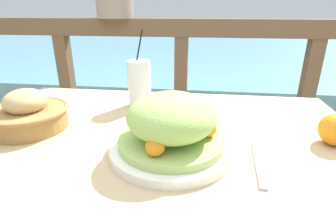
{
  "coord_description": "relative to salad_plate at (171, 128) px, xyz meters",
  "views": [
    {
      "loc": [
        0.11,
        -0.59,
        1.04
      ],
      "look_at": [
        0.03,
        0.04,
        0.78
      ],
      "focal_mm": 28.0,
      "sensor_mm": 36.0,
      "label": 1
    }
  ],
  "objects": [
    {
      "name": "railing_fence",
      "position": [
        -0.05,
        0.9,
        -0.1
      ],
      "size": [
        2.8,
        0.08,
        0.99
      ],
      "color": "brown",
      "rests_on": "ground_plane"
    },
    {
      "name": "salad_plate",
      "position": [
        0.0,
        0.0,
        0.0
      ],
      "size": [
        0.29,
        0.29,
        0.14
      ],
      "color": "white",
      "rests_on": "patio_table"
    },
    {
      "name": "patio_table",
      "position": [
        -0.05,
        0.06,
        -0.16
      ],
      "size": [
        1.1,
        0.8,
        0.72
      ],
      "color": "tan",
      "rests_on": "ground_plane"
    },
    {
      "name": "sea_backdrop",
      "position": [
        -0.05,
        3.4,
        -0.56
      ],
      "size": [
        12.0,
        4.0,
        0.45
      ],
      "color": "#568EA8",
      "rests_on": "ground_plane"
    },
    {
      "name": "bread_basket",
      "position": [
        -0.41,
        0.08,
        -0.02
      ],
      "size": [
        0.22,
        0.22,
        0.11
      ],
      "color": "olive",
      "rests_on": "patio_table"
    },
    {
      "name": "drink_glass",
      "position": [
        -0.14,
        0.3,
        0.02
      ],
      "size": [
        0.08,
        0.08,
        0.25
      ],
      "color": "silver",
      "rests_on": "patio_table"
    },
    {
      "name": "orange_near_basket",
      "position": [
        0.39,
        0.09,
        -0.02
      ],
      "size": [
        0.08,
        0.08,
        0.08
      ],
      "color": "orange",
      "rests_on": "patio_table"
    },
    {
      "name": "knife",
      "position": [
        0.19,
        -0.03,
        -0.06
      ],
      "size": [
        0.03,
        0.18,
        0.0
      ],
      "color": "silver",
      "rests_on": "patio_table"
    }
  ]
}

